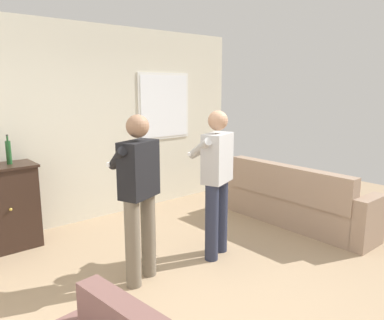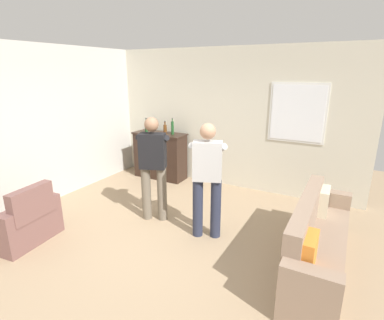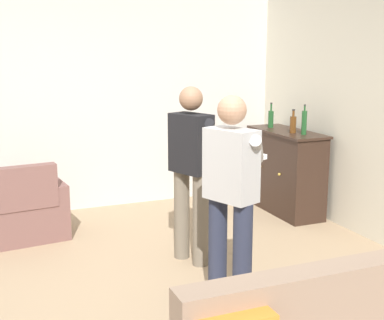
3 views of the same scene
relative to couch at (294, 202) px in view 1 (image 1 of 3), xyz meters
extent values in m
plane|color=#9E8466|center=(-2.00, -0.52, -0.34)|extent=(10.40, 10.40, 0.00)
cube|color=beige|center=(-2.00, 2.14, 1.06)|extent=(5.20, 0.12, 2.80)
cube|color=silver|center=(-0.72, 2.08, 1.27)|extent=(1.00, 0.02, 1.07)
cube|color=white|center=(-0.72, 2.07, 1.27)|extent=(0.92, 0.03, 0.99)
cube|color=gray|center=(0.05, 0.00, -0.13)|extent=(0.55, 1.90, 0.42)
cube|color=gray|center=(-0.16, 0.00, 0.31)|extent=(0.18, 1.90, 0.46)
cube|color=gray|center=(0.05, 1.03, -0.02)|extent=(0.55, 0.18, 0.64)
cube|color=gray|center=(0.05, -1.03, -0.02)|extent=(0.55, 0.18, 0.64)
cube|color=beige|center=(-0.03, 0.70, 0.26)|extent=(0.16, 0.41, 0.36)
cube|color=orange|center=(-0.03, -0.70, 0.26)|extent=(0.14, 0.40, 0.36)
sphere|color=#B79338|center=(-3.30, 1.55, 0.21)|extent=(0.04, 0.04, 0.04)
cylinder|color=#1E4C23|center=(-3.20, 1.80, 0.83)|extent=(0.06, 0.06, 0.28)
cylinder|color=#1E4C23|center=(-3.20, 1.80, 1.00)|extent=(0.02, 0.02, 0.06)
cylinder|color=#262626|center=(-3.20, 1.80, 1.03)|extent=(0.02, 0.02, 0.02)
cylinder|color=#6B6051|center=(-2.60, 0.03, 0.10)|extent=(0.15, 0.15, 0.88)
cylinder|color=#6B6051|center=(-2.36, 0.13, 0.10)|extent=(0.15, 0.15, 0.88)
cube|color=black|center=(-2.48, 0.08, 0.82)|extent=(0.45, 0.35, 0.55)
sphere|color=#8C664C|center=(-2.48, 0.08, 1.23)|extent=(0.22, 0.22, 0.22)
cylinder|color=black|center=(-2.65, 0.19, 0.93)|extent=(0.20, 0.45, 0.29)
cylinder|color=black|center=(-2.43, 0.27, 0.93)|extent=(0.41, 0.31, 0.29)
cube|color=white|center=(-2.60, 0.38, 0.84)|extent=(0.15, 0.09, 0.04)
cylinder|color=#282D42|center=(-1.62, -0.04, 0.10)|extent=(0.15, 0.15, 0.88)
cylinder|color=#282D42|center=(-1.38, 0.05, 0.10)|extent=(0.15, 0.15, 0.88)
cube|color=#B7B7B7|center=(-1.50, 0.01, 0.82)|extent=(0.45, 0.35, 0.55)
sphere|color=tan|center=(-1.50, 0.01, 1.23)|extent=(0.22, 0.22, 0.22)
cylinder|color=#B7B7B7|center=(-1.67, 0.11, 0.93)|extent=(0.19, 0.45, 0.29)
cylinder|color=#B7B7B7|center=(-1.46, 0.20, 0.93)|extent=(0.42, 0.31, 0.29)
cube|color=white|center=(-1.62, 0.30, 0.84)|extent=(0.15, 0.09, 0.04)
camera|label=1|loc=(-4.35, -2.93, 1.60)|focal=35.00mm
camera|label=2|loc=(0.19, -3.56, 2.02)|focal=28.00mm
camera|label=3|loc=(2.03, -1.77, 1.68)|focal=50.00mm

